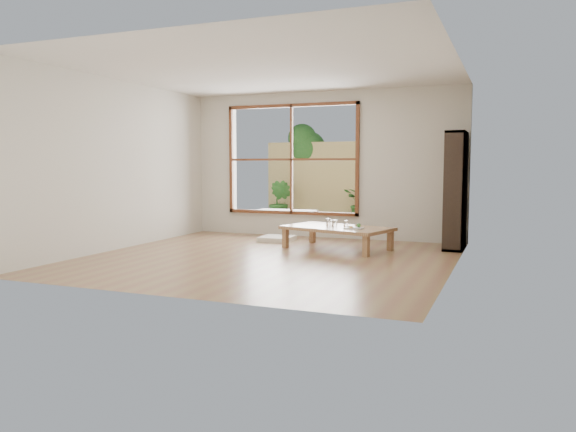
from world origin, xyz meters
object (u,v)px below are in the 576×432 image
at_px(low_table, 337,229).
at_px(garden_bench, 288,213).
at_px(bookshelf, 456,191).
at_px(food_tray, 355,227).

relative_size(low_table, garden_bench, 1.49).
distance_m(low_table, bookshelf, 1.93).
bearing_deg(bookshelf, food_tray, -145.59).
bearing_deg(food_tray, bookshelf, 41.95).
relative_size(bookshelf, garden_bench, 1.51).
bearing_deg(garden_bench, low_table, -54.27).
height_order(bookshelf, food_tray, bookshelf).
xyz_separation_m(bookshelf, food_tray, (-1.35, -0.93, -0.54)).
height_order(food_tray, garden_bench, food_tray).
relative_size(low_table, bookshelf, 0.99).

